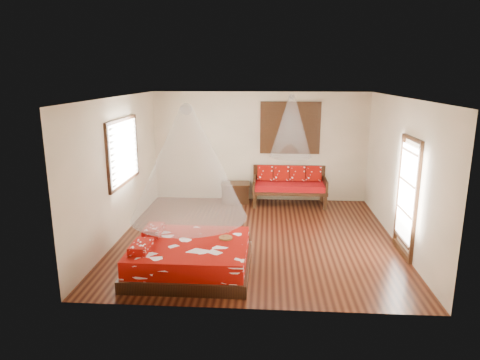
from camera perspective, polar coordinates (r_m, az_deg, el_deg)
name	(u,v)px	position (r m, az deg, el deg)	size (l,w,h in m)	color
room	(257,170)	(8.36, 2.26, 1.34)	(5.54, 5.54, 2.84)	black
bed	(190,257)	(7.31, -6.73, -10.13)	(1.98, 1.79, 0.63)	black
daybed	(289,184)	(10.90, 6.59, -0.52)	(1.85, 0.82, 0.96)	black
storage_chest	(236,192)	(11.05, -0.60, -1.65)	(0.76, 0.57, 0.50)	black
shutter_panel	(290,128)	(10.97, 6.71, 6.91)	(1.52, 0.06, 1.32)	black
window_left	(124,151)	(8.99, -15.25, 3.69)	(0.10, 1.74, 1.34)	black
glazed_door	(407,197)	(8.25, 21.35, -2.18)	(0.08, 1.02, 2.16)	black
wine_tray	(226,236)	(7.33, -1.93, -7.46)	(0.23, 0.23, 0.19)	brown
mosquito_net_main	(188,163)	(6.82, -6.97, 2.24)	(1.88, 1.88, 1.80)	white
mosquito_net_daybed	(291,126)	(10.50, 6.84, 7.14)	(1.02, 1.02, 1.50)	white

